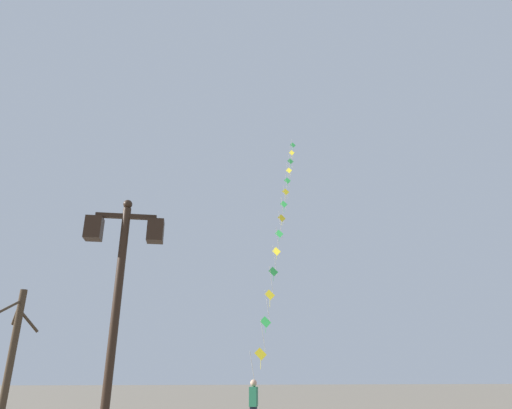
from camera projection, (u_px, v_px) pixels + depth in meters
The scene contains 4 objects.
twin_lantern_lamp_post at pixel (119, 281), 7.43m from camera, with size 1.33×0.28×4.78m.
kite_train at pixel (282, 217), 28.39m from camera, with size 6.47×17.40×21.48m.
kite_flyer at pixel (254, 406), 14.48m from camera, with size 0.34×0.63×1.71m.
bare_tree at pixel (12, 353), 15.30m from camera, with size 1.18×2.30×4.74m.
Camera 1 is at (-0.62, -1.39, 1.83)m, focal length 31.07 mm.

